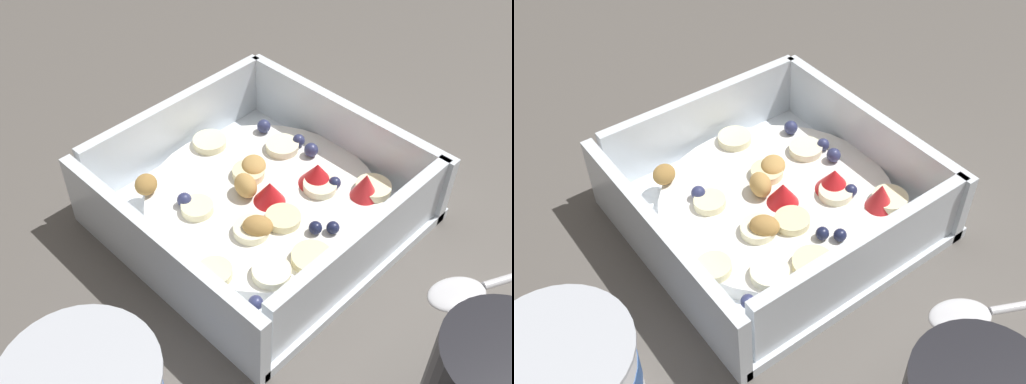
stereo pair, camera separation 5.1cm
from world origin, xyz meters
The scene contains 4 objects.
ground_plane centered at (0.00, 0.00, 0.00)m, with size 2.40×2.40×0.00m, color #56514C.
fruit_bowl centered at (0.00, 0.00, 0.02)m, with size 0.22×0.22×0.07m.
spoon centered at (-0.17, -0.07, 0.00)m, with size 0.09×0.16×0.01m.
yogurt_cup centered at (-0.06, 0.21, 0.04)m, with size 0.09×0.09×0.07m.
Camera 2 is at (-0.29, 0.23, 0.38)m, focal length 43.40 mm.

